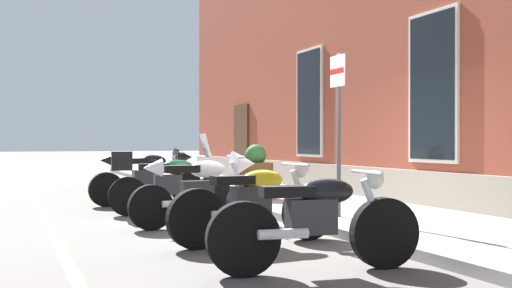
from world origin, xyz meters
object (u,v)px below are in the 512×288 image
object	(u,v)px
motorcycle_yellow_naked	(256,203)
barrel_planter	(256,176)
motorcycle_white_sport	(206,186)
parking_sign	(338,111)
motorcycle_black_sport	(152,174)
motorcycle_black_naked	(318,220)
motorcycle_green_touring	(164,181)

from	to	relation	value
motorcycle_yellow_naked	barrel_planter	size ratio (longest dim) A/B	2.08
motorcycle_white_sport	parking_sign	distance (m)	2.15
motorcycle_black_sport	barrel_planter	bearing A→B (deg)	67.28
parking_sign	barrel_planter	bearing A→B (deg)	-179.61
motorcycle_yellow_naked	motorcycle_black_naked	size ratio (longest dim) A/B	1.05
motorcycle_green_touring	motorcycle_white_sport	world-z (taller)	motorcycle_green_touring
motorcycle_white_sport	parking_sign	size ratio (longest dim) A/B	0.87
motorcycle_white_sport	motorcycle_black_naked	size ratio (longest dim) A/B	1.00
motorcycle_white_sport	motorcycle_yellow_naked	bearing A→B (deg)	3.58
motorcycle_white_sport	motorcycle_yellow_naked	xyz separation A→B (m)	(1.57, 0.10, -0.10)
motorcycle_white_sport	parking_sign	xyz separation A→B (m)	(0.56, 1.79, 1.05)
motorcycle_green_touring	barrel_planter	xyz separation A→B (m)	(-0.87, 1.98, -0.01)
motorcycle_green_touring	motorcycle_yellow_naked	distance (m)	3.17
parking_sign	motorcycle_green_touring	bearing A→B (deg)	-136.99
motorcycle_black_naked	parking_sign	distance (m)	3.34
motorcycle_black_naked	barrel_planter	world-z (taller)	barrel_planter
motorcycle_green_touring	motorcycle_black_naked	distance (m)	4.75
motorcycle_green_touring	motorcycle_yellow_naked	xyz separation A→B (m)	(3.15, 0.30, -0.07)
parking_sign	motorcycle_black_sport	bearing A→B (deg)	-154.08
motorcycle_black_sport	parking_sign	world-z (taller)	parking_sign
motorcycle_white_sport	motorcycle_yellow_naked	distance (m)	1.58
motorcycle_white_sport	parking_sign	bearing A→B (deg)	72.63
motorcycle_black_sport	parking_sign	distance (m)	4.32
motorcycle_black_sport	barrel_planter	world-z (taller)	barrel_planter
motorcycle_black_naked	motorcycle_white_sport	bearing A→B (deg)	-179.23
motorcycle_green_touring	motorcycle_white_sport	xyz separation A→B (m)	(1.58, 0.21, 0.02)
motorcycle_green_touring	motorcycle_yellow_naked	bearing A→B (deg)	5.51
motorcycle_green_touring	barrel_planter	size ratio (longest dim) A/B	1.97
motorcycle_black_sport	motorcycle_black_naked	bearing A→B (deg)	0.76
motorcycle_white_sport	motorcycle_black_naked	distance (m)	3.16
motorcycle_green_touring	parking_sign	size ratio (longest dim) A/B	0.86
barrel_planter	motorcycle_white_sport	bearing A→B (deg)	-35.85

